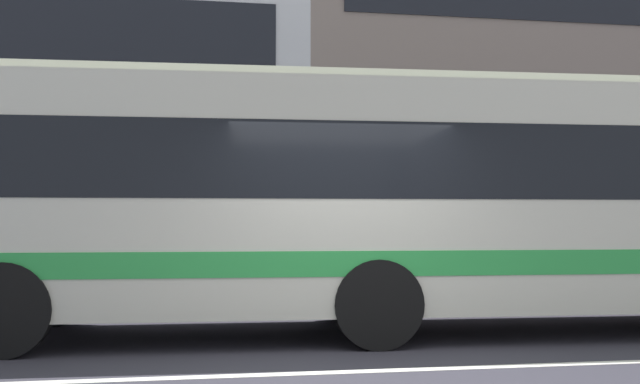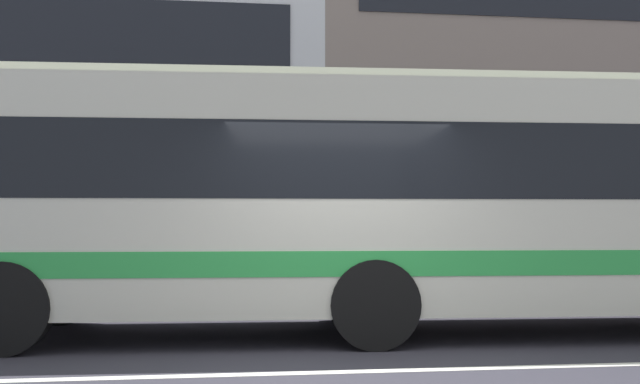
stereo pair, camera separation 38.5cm
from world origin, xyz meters
name	(u,v)px [view 2 (the right image)]	position (x,y,z in m)	size (l,w,h in m)	color
ground_plane	(357,372)	(0.00, 0.00, 0.00)	(160.00, 160.00, 0.00)	#32303A
lane_centre_line	(357,371)	(0.00, 0.00, 0.00)	(60.00, 0.16, 0.01)	silver
apartment_block_right	(610,59)	(11.13, 15.62, 6.62)	(20.04, 10.76, 13.25)	gray
transit_bus	(413,196)	(1.16, 2.32, 1.74)	(11.45, 3.09, 3.16)	beige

